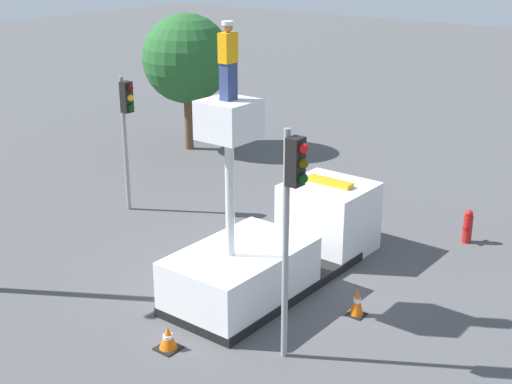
% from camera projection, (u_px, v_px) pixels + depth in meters
% --- Properties ---
extents(ground_plane, '(120.00, 120.00, 0.00)m').
position_uv_depth(ground_plane, '(267.00, 286.00, 18.93)').
color(ground_plane, '#4C4C4F').
extents(bucket_truck, '(7.05, 2.39, 5.28)m').
position_uv_depth(bucket_truck, '(279.00, 246.00, 19.02)').
color(bucket_truck, black).
rests_on(bucket_truck, ground).
extents(worker, '(0.40, 0.26, 1.75)m').
position_uv_depth(worker, '(228.00, 61.00, 15.75)').
color(worker, navy).
rests_on(worker, bucket_truck).
extents(traffic_light_pole, '(0.34, 0.57, 5.19)m').
position_uv_depth(traffic_light_pole, '(292.00, 202.00, 14.47)').
color(traffic_light_pole, gray).
rests_on(traffic_light_pole, ground).
extents(traffic_light_across, '(0.34, 0.57, 4.55)m').
position_uv_depth(traffic_light_across, '(127.00, 117.00, 23.09)').
color(traffic_light_across, gray).
rests_on(traffic_light_across, ground).
extents(fire_hydrant, '(0.52, 0.28, 1.05)m').
position_uv_depth(fire_hydrant, '(468.00, 226.00, 21.47)').
color(fire_hydrant, red).
rests_on(fire_hydrant, ground).
extents(traffic_cone_rear, '(0.52, 0.52, 0.57)m').
position_uv_depth(traffic_cone_rear, '(168.00, 338.00, 15.97)').
color(traffic_cone_rear, black).
rests_on(traffic_cone_rear, ground).
extents(traffic_cone_curbside, '(0.42, 0.42, 0.74)m').
position_uv_depth(traffic_cone_curbside, '(357.00, 302.00, 17.36)').
color(traffic_cone_curbside, black).
rests_on(traffic_cone_curbside, ground).
extents(tree_left_bg, '(3.75, 3.75, 5.80)m').
position_uv_depth(tree_left_bg, '(187.00, 59.00, 29.83)').
color(tree_left_bg, brown).
rests_on(tree_left_bg, ground).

